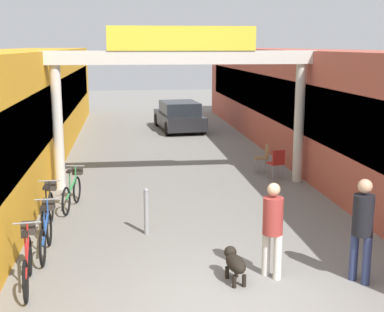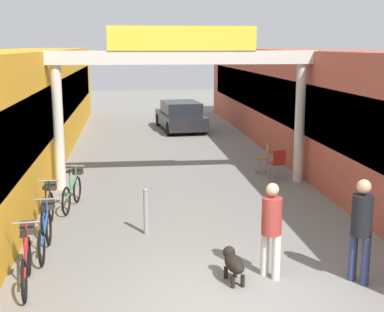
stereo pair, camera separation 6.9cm
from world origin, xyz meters
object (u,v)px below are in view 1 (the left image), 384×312
object	(u,v)px
bicycle_blue_second	(46,231)
cafe_chair_wood_farther	(264,156)
pedestrian_with_dog	(273,224)
bicycle_red_nearest	(28,260)
dog_on_leash	(235,262)
bicycle_green_farthest	(73,190)
cafe_chair_red_nearer	(277,162)
pedestrian_companion	(363,224)
bollard_post_metal	(146,211)
bicycle_black_third	(48,208)
parked_car_black	(179,116)

from	to	relation	value
bicycle_blue_second	cafe_chair_wood_farther	world-z (taller)	bicycle_blue_second
pedestrian_with_dog	bicycle_red_nearest	distance (m)	4.08
dog_on_leash	bicycle_red_nearest	xyz separation A→B (m)	(-3.39, 0.28, 0.11)
cafe_chair_wood_farther	dog_on_leash	bearing A→B (deg)	-108.13
bicycle_green_farthest	cafe_chair_wood_farther	distance (m)	6.25
bicycle_red_nearest	bicycle_blue_second	bearing A→B (deg)	85.46
bicycle_red_nearest	cafe_chair_red_nearer	distance (m)	8.74
pedestrian_with_dog	cafe_chair_wood_farther	distance (m)	7.65
pedestrian_companion	bollard_post_metal	size ratio (longest dim) A/B	1.78
bicycle_green_farthest	cafe_chair_wood_farther	size ratio (longest dim) A/B	1.88
pedestrian_companion	cafe_chair_wood_farther	distance (m)	7.84
pedestrian_companion	bicycle_red_nearest	bearing A→B (deg)	173.91
bicycle_black_third	cafe_chair_red_nearer	xyz separation A→B (m)	(6.06, 3.49, 0.10)
pedestrian_with_dog	bicycle_black_third	bearing A→B (deg)	143.33
pedestrian_with_dog	bicycle_blue_second	size ratio (longest dim) A/B	0.97
pedestrian_companion	bicycle_red_nearest	distance (m)	5.50
bicycle_blue_second	bicycle_green_farthest	distance (m)	2.91
cafe_chair_wood_farther	parked_car_black	xyz separation A→B (m)	(-1.72, 8.77, 0.10)
bicycle_black_third	bollard_post_metal	bearing A→B (deg)	-17.96
dog_on_leash	cafe_chair_wood_farther	bearing A→B (deg)	71.87
bicycle_green_farthest	bollard_post_metal	size ratio (longest dim) A/B	1.69
pedestrian_companion	parked_car_black	world-z (taller)	pedestrian_companion
cafe_chair_red_nearer	bicycle_black_third	bearing A→B (deg)	-150.04
cafe_chair_red_nearer	cafe_chair_wood_farther	world-z (taller)	same
parked_car_black	bicycle_black_third	bearing A→B (deg)	-107.62
bicycle_red_nearest	parked_car_black	world-z (taller)	parked_car_black
bicycle_blue_second	bicycle_black_third	distance (m)	1.47
pedestrian_companion	bicycle_black_third	distance (m)	6.50
bicycle_blue_second	bicycle_green_farthest	world-z (taller)	same
dog_on_leash	pedestrian_with_dog	bearing A→B (deg)	7.34
dog_on_leash	bicycle_black_third	world-z (taller)	bicycle_black_third
cafe_chair_wood_farther	parked_car_black	world-z (taller)	parked_car_black
bicycle_green_farthest	bollard_post_metal	distance (m)	2.71
bollard_post_metal	parked_car_black	bearing A→B (deg)	81.36
pedestrian_with_dog	bollard_post_metal	world-z (taller)	pedestrian_with_dog
dog_on_leash	bollard_post_metal	size ratio (longest dim) A/B	0.74
pedestrian_with_dog	cafe_chair_wood_farther	bearing A→B (deg)	76.35
bicycle_black_third	parked_car_black	world-z (taller)	parked_car_black
dog_on_leash	bicycle_blue_second	size ratio (longest dim) A/B	0.44
bicycle_green_farthest	parked_car_black	xyz separation A→B (m)	(3.79, 11.71, 0.21)
pedestrian_with_dog	bicycle_red_nearest	world-z (taller)	pedestrian_with_dog
dog_on_leash	bicycle_black_third	bearing A→B (deg)	137.65
cafe_chair_red_nearer	cafe_chair_wood_farther	bearing A→B (deg)	100.22
bollard_post_metal	cafe_chair_wood_farther	world-z (taller)	bollard_post_metal
pedestrian_companion	cafe_chair_wood_farther	size ratio (longest dim) A/B	1.99
parked_car_black	bicycle_red_nearest	bearing A→B (deg)	-104.47
bicycle_blue_second	cafe_chair_red_nearer	world-z (taller)	bicycle_blue_second
cafe_chair_red_nearer	cafe_chair_wood_farther	distance (m)	0.90
bicycle_blue_second	pedestrian_with_dog	bearing A→B (deg)	-21.90
bicycle_blue_second	cafe_chair_wood_farther	bearing A→B (deg)	45.54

